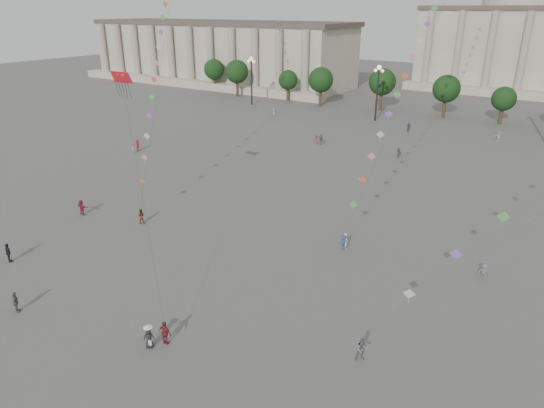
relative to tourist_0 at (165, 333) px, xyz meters
The scene contains 25 objects.
ground 2.32m from the tourist_0, 89.58° to the left, with size 360.00×360.00×0.00m, color #575452.
hall_west 122.08m from the tourist_0, 127.98° to the left, with size 84.00×26.22×17.20m.
hall_central 132.05m from the tourist_0, 89.99° to the left, with size 48.30×34.30×35.50m.
tree_row 80.27m from the tourist_0, 89.99° to the left, with size 137.12×5.12×8.00m.
lamp_post_far_west 85.27m from the tourist_0, 121.94° to the left, with size 2.00×0.90×10.65m.
lamp_post_mid_west 73.97m from the tourist_0, 101.73° to the left, with size 2.00×0.90×10.65m.
person_crowd_0 66.95m from the tourist_0, 95.50° to the left, with size 1.04×0.43×1.78m, color navy.
person_crowd_1 47.66m from the tourist_0, 140.89° to the left, with size 0.76×0.59×1.56m, color #BBBCB7.
person_crowd_2 48.71m from the tourist_0, 140.10° to the left, with size 1.25×0.72×1.93m, color #9F2B35.
person_crowd_4 69.16m from the tourist_0, 83.09° to the left, with size 1.54×0.49×1.66m, color silver.
person_crowd_6 25.75m from the tourist_0, 52.02° to the left, with size 0.96×0.55×1.49m, color #5D5D62.
person_crowd_10 72.09m from the tourist_0, 117.66° to the left, with size 0.64×0.42×1.77m, color #B3B2AE.
person_crowd_12 50.26m from the tourist_0, 92.55° to the left, with size 1.51×0.48×1.63m, color slate.
person_crowd_13 19.53m from the tourist_0, 78.32° to the left, with size 0.57×0.37×1.56m, color silver.
person_crowd_16 52.76m from the tourist_0, 107.03° to the left, with size 1.00×0.42×1.71m, color slate.
person_crowd_17 52.84m from the tourist_0, 107.83° to the left, with size 0.97×0.56×1.50m, color maroon.
tourist_0 is the anchor object (origin of this frame).
tourist_1 19.58m from the tourist_0, behind, with size 1.04×0.43×1.77m, color black.
tourist_2 25.50m from the tourist_0, 155.38° to the left, with size 1.58×0.50×1.70m, color maroon.
tourist_3 12.25m from the tourist_0, 163.75° to the right, with size 0.97×0.40×1.66m, color #5A595E.
kite_flyer_0 20.50m from the tourist_0, 142.07° to the left, with size 0.77×0.60×1.59m, color maroon.
kite_flyer_1 19.23m from the tourist_0, 78.34° to the left, with size 0.96×0.55×1.48m, color navy.
kite_flyer_2 12.85m from the tourist_0, 26.62° to the left, with size 0.76×0.59×1.56m, color slate.
hat_person 1.06m from the tourist_0, 126.66° to the right, with size 0.85×0.83×1.69m.
dragon_kite 22.60m from the tourist_0, 143.26° to the left, with size 8.52×5.83×22.86m.
Camera 1 is at (20.50, -20.24, 20.86)m, focal length 32.00 mm.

